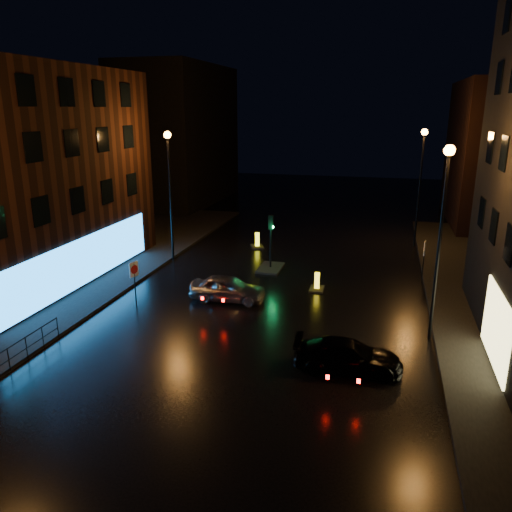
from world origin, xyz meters
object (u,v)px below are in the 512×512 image
object	(u,v)px
silver_hatchback	(228,288)
road_sign_left	(134,273)
road_sign_right	(424,252)
bollard_near	(317,286)
bollard_far	(257,244)
dark_sedan	(348,356)
traffic_signal	(271,261)

from	to	relation	value
silver_hatchback	road_sign_left	world-z (taller)	road_sign_left
silver_hatchback	road_sign_left	bearing A→B (deg)	111.50
road_sign_right	bollard_near	bearing A→B (deg)	38.17
bollard_far	road_sign_left	size ratio (longest dim) A/B	0.64
dark_sedan	bollard_far	bearing A→B (deg)	22.29
road_sign_right	silver_hatchback	bearing A→B (deg)	40.66
silver_hatchback	bollard_near	xyz separation A→B (m)	(4.31, 2.77, -0.45)
bollard_far	silver_hatchback	bearing A→B (deg)	-107.68
traffic_signal	silver_hatchback	bearing A→B (deg)	-99.33
bollard_near	road_sign_right	distance (m)	6.64
silver_hatchback	traffic_signal	bearing A→B (deg)	-11.01
road_sign_left	bollard_far	bearing A→B (deg)	94.27
dark_sedan	bollard_near	distance (m)	8.90
traffic_signal	road_sign_left	bearing A→B (deg)	-124.65
silver_hatchback	dark_sedan	world-z (taller)	silver_hatchback
silver_hatchback	road_sign_left	xyz separation A→B (m)	(-4.34, -1.86, 1.07)
road_sign_left	dark_sedan	bearing A→B (deg)	-0.75
dark_sedan	bollard_far	size ratio (longest dim) A/B	2.79
bollard_near	bollard_far	bearing A→B (deg)	124.10
bollard_near	traffic_signal	bearing A→B (deg)	136.88
silver_hatchback	bollard_near	distance (m)	5.15
road_sign_left	bollard_near	bearing A→B (deg)	46.99
bollard_far	traffic_signal	bearing A→B (deg)	-89.90
silver_hatchback	bollard_far	size ratio (longest dim) A/B	2.66
bollard_far	road_sign_left	distance (m)	12.86
dark_sedan	road_sign_left	xyz separation A→B (m)	(-11.04, 3.93, 1.14)
dark_sedan	bollard_far	xyz separation A→B (m)	(-7.83, 16.29, -0.36)
traffic_signal	bollard_near	distance (m)	4.54
traffic_signal	dark_sedan	world-z (taller)	traffic_signal
road_sign_left	road_sign_right	distance (m)	16.26
traffic_signal	bollard_near	xyz separation A→B (m)	(3.36, -3.03, -0.28)
bollard_far	dark_sedan	bearing A→B (deg)	-88.15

